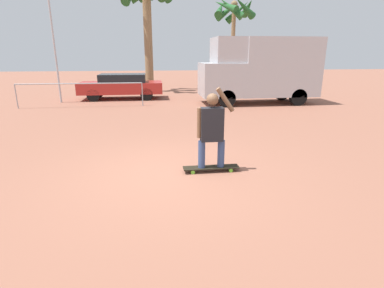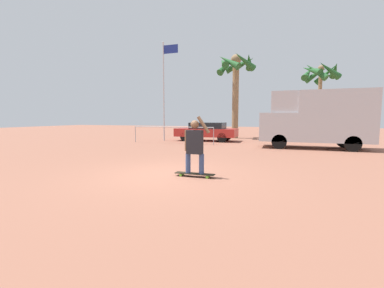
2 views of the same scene
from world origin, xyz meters
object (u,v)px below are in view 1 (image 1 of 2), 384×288
object	(u,v)px
palm_tree_near_van	(233,12)
palm_tree_center_background	(146,2)
skateboard	(211,168)
flagpole	(53,16)
parked_car_red	(122,85)
person_skateboarder	(212,127)
camper_van	(260,69)

from	to	relation	value
palm_tree_near_van	palm_tree_center_background	xyz separation A→B (m)	(-6.68, -5.12, -0.20)
palm_tree_near_van	palm_tree_center_background	world-z (taller)	palm_tree_center_background
skateboard	flagpole	bearing A→B (deg)	119.13
skateboard	parked_car_red	bearing A→B (deg)	104.18
parked_car_red	palm_tree_center_background	world-z (taller)	palm_tree_center_background
person_skateboarder	palm_tree_near_van	size ratio (longest dim) A/B	0.24
person_skateboarder	palm_tree_center_background	bearing A→B (deg)	95.23
palm_tree_center_background	palm_tree_near_van	bearing A→B (deg)	37.48
person_skateboarder	flagpole	bearing A→B (deg)	119.13
skateboard	parked_car_red	xyz separation A→B (m)	(-2.74, 10.84, 0.63)
parked_car_red	palm_tree_center_background	xyz separation A→B (m)	(1.45, 3.25, 4.56)
skateboard	flagpole	distance (m)	12.03
camper_van	palm_tree_center_background	world-z (taller)	palm_tree_center_background
palm_tree_center_background	camper_van	bearing A→B (deg)	-46.77
skateboard	camper_van	world-z (taller)	camper_van
parked_car_red	palm_tree_center_background	distance (m)	5.79
parked_car_red	palm_tree_center_background	size ratio (longest dim) A/B	0.64
palm_tree_near_van	person_skateboarder	bearing A→B (deg)	-105.67
parked_car_red	flagpole	distance (m)	4.40
palm_tree_near_van	palm_tree_center_background	distance (m)	8.41
person_skateboarder	flagpole	size ratio (longest dim) A/B	0.23
skateboard	person_skateboarder	xyz separation A→B (m)	(-0.00, -0.00, 0.85)
person_skateboarder	palm_tree_center_background	size ratio (longest dim) A/B	0.24
skateboard	flagpole	xyz separation A→B (m)	(-5.54, 9.94, 3.89)
camper_van	person_skateboarder	bearing A→B (deg)	-115.19
skateboard	person_skateboarder	bearing A→B (deg)	-180.00
person_skateboarder	camper_van	xyz separation A→B (m)	(3.99, 8.47, 0.71)
skateboard	parked_car_red	distance (m)	11.19
parked_car_red	palm_tree_near_van	xyz separation A→B (m)	(8.12, 8.37, 4.76)
camper_van	skateboard	bearing A→B (deg)	-115.19
person_skateboarder	parked_car_red	bearing A→B (deg)	104.18
camper_van	parked_car_red	distance (m)	7.19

